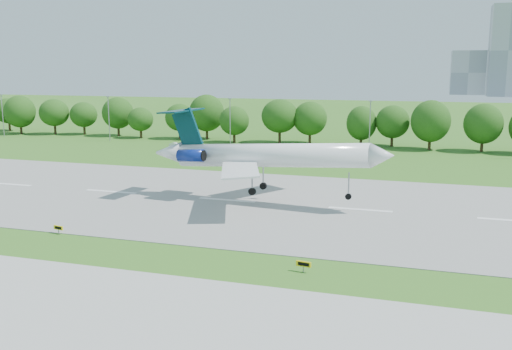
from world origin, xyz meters
name	(u,v)px	position (x,y,z in m)	size (l,w,h in m)	color
ground	(149,250)	(0.00, 0.00, 0.00)	(600.00, 600.00, 0.00)	#31661A
runway	(227,200)	(0.00, 25.00, 0.04)	(400.00, 45.00, 0.08)	gray
taxiway	(44,317)	(0.00, -18.00, 0.04)	(400.00, 23.00, 0.08)	#ADADA8
tree_line	(316,121)	(0.00, 92.00, 6.19)	(288.40, 8.40, 10.40)	#382314
light_poles	(297,124)	(-2.50, 82.00, 6.34)	(175.90, 0.25, 12.19)	gray
airliner	(258,154)	(4.91, 25.18, 7.28)	(37.52, 27.16, 12.29)	white
taxi_sign_left	(58,228)	(-13.48, 2.42, 0.74)	(1.44, 0.43, 1.01)	gray
taxi_sign_centre	(303,264)	(17.75, -1.64, 0.81)	(1.57, 0.41, 1.10)	gray
service_vehicle_a	(176,145)	(-32.80, 76.70, 0.54)	(1.14, 3.28, 1.08)	silver
service_vehicle_b	(220,148)	(-20.00, 74.51, 0.54)	(1.28, 3.18, 1.08)	white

